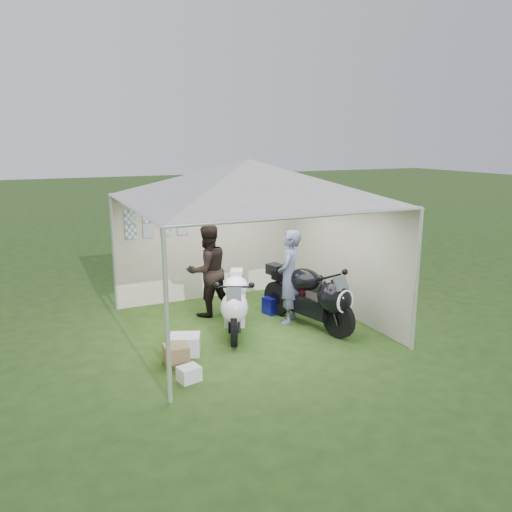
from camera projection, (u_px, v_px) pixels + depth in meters
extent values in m
plane|color=#274217|center=(249.00, 327.00, 9.04)|extent=(80.00, 80.00, 0.00)
cylinder|color=silver|center=(167.00, 318.00, 6.20)|extent=(0.06, 0.06, 2.30)
cylinder|color=silver|center=(417.00, 281.00, 7.82)|extent=(0.06, 0.06, 2.30)
cylinder|color=silver|center=(114.00, 253.00, 9.73)|extent=(0.06, 0.06, 2.30)
cylinder|color=silver|center=(293.00, 237.00, 11.36)|extent=(0.06, 0.06, 2.30)
cube|color=beige|center=(211.00, 245.00, 10.55)|extent=(4.00, 0.02, 2.30)
cube|color=beige|center=(134.00, 279.00, 7.96)|extent=(0.02, 4.00, 2.30)
cube|color=beige|center=(344.00, 255.00, 9.59)|extent=(0.02, 4.00, 2.30)
pyramid|color=silver|center=(248.00, 180.00, 8.44)|extent=(5.66, 5.66, 0.70)
cube|color=#99A5B7|center=(130.00, 217.00, 9.70)|extent=(0.22, 0.02, 0.28)
cube|color=#99A5B7|center=(148.00, 216.00, 9.84)|extent=(0.22, 0.02, 0.28)
cube|color=#99A5B7|center=(165.00, 215.00, 9.99)|extent=(0.22, 0.01, 0.28)
cube|color=#99A5B7|center=(182.00, 214.00, 10.13)|extent=(0.22, 0.01, 0.28)
cube|color=#99A5B7|center=(131.00, 232.00, 9.77)|extent=(0.22, 0.02, 0.28)
cube|color=#99A5B7|center=(149.00, 231.00, 9.91)|extent=(0.22, 0.01, 0.28)
cube|color=#99A5B7|center=(166.00, 229.00, 10.05)|extent=(0.22, 0.02, 0.28)
cube|color=#99A5B7|center=(183.00, 228.00, 10.20)|extent=(0.22, 0.01, 0.28)
cylinder|color=#D8590C|center=(219.00, 207.00, 10.42)|extent=(3.20, 0.02, 0.02)
cylinder|color=black|center=(234.00, 328.00, 8.16)|extent=(0.34, 0.60, 0.61)
cylinder|color=black|center=(237.00, 301.00, 9.55)|extent=(0.39, 0.62, 0.61)
cube|color=white|center=(235.00, 310.00, 8.79)|extent=(0.71, 1.02, 0.30)
ellipsoid|color=white|center=(234.00, 307.00, 8.19)|extent=(0.67, 0.74, 0.51)
ellipsoid|color=white|center=(235.00, 286.00, 8.79)|extent=(0.66, 0.75, 0.36)
cube|color=black|center=(236.00, 283.00, 9.20)|extent=(0.49, 0.66, 0.14)
cube|color=white|center=(237.00, 274.00, 9.51)|extent=(0.33, 0.37, 0.18)
cube|color=black|center=(236.00, 294.00, 9.14)|extent=(0.32, 0.55, 0.10)
cube|color=#3F474C|center=(234.00, 294.00, 8.01)|extent=(0.28, 0.23, 0.21)
cylinder|color=black|center=(338.00, 319.00, 8.49)|extent=(0.27, 0.67, 0.66)
cylinder|color=black|center=(278.00, 298.00, 9.66)|extent=(0.32, 0.68, 0.66)
cube|color=black|center=(309.00, 304.00, 9.01)|extent=(0.62, 1.11, 0.33)
ellipsoid|color=black|center=(334.00, 298.00, 8.50)|extent=(0.64, 0.76, 0.55)
ellipsoid|color=black|center=(305.00, 279.00, 9.00)|extent=(0.64, 0.78, 0.39)
cube|color=black|center=(288.00, 278.00, 9.35)|extent=(0.44, 0.71, 0.15)
cube|color=black|center=(276.00, 269.00, 9.60)|extent=(0.32, 0.38, 0.20)
cube|color=maroon|center=(292.00, 289.00, 9.30)|extent=(0.26, 0.61, 0.11)
cube|color=#3F474C|center=(341.00, 284.00, 8.33)|extent=(0.30, 0.22, 0.23)
cylinder|color=white|center=(345.00, 302.00, 8.31)|extent=(0.39, 0.12, 0.40)
cube|color=#1A1CC7|center=(275.00, 304.00, 9.78)|extent=(0.49, 0.37, 0.33)
imported|color=black|center=(208.00, 270.00, 9.50)|extent=(0.98, 0.83, 1.77)
imported|color=slate|center=(289.00, 277.00, 9.10)|extent=(0.74, 0.75, 1.74)
cube|color=black|center=(307.00, 290.00, 10.43)|extent=(0.60, 0.52, 0.52)
cube|color=silver|center=(185.00, 345.00, 7.88)|extent=(0.57, 0.51, 0.31)
cube|color=olive|center=(176.00, 355.00, 7.50)|extent=(0.36, 0.36, 0.31)
cube|color=white|center=(189.00, 374.00, 7.00)|extent=(0.34, 0.30, 0.21)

